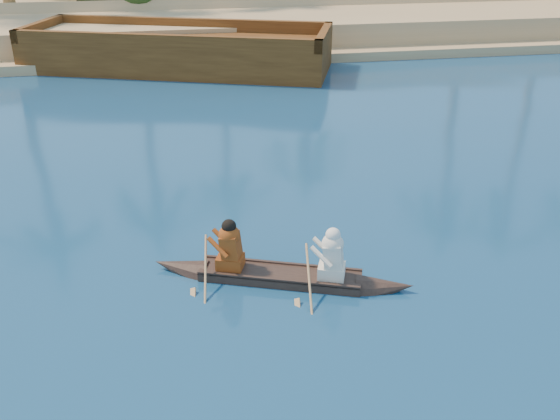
{
  "coord_description": "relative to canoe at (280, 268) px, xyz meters",
  "views": [
    {
      "loc": [
        6.41,
        -1.95,
        5.65
      ],
      "look_at": [
        8.19,
        7.8,
        0.78
      ],
      "focal_mm": 40.0,
      "sensor_mm": 36.0,
      "label": 1
    }
  ],
  "objects": [
    {
      "name": "shrub_cluster",
      "position": [
        -8.0,
        24.75,
        0.97
      ],
      "size": [
        100.0,
        6.0,
        2.4
      ],
      "primitive_type": null,
      "color": "black",
      "rests_on": "ground"
    },
    {
      "name": "barge_mid",
      "position": [
        -1.12,
        15.39,
        0.43
      ],
      "size": [
        11.9,
        7.35,
        1.88
      ],
      "rotation": [
        0.0,
        0.0,
        -0.34
      ],
      "color": "brown",
      "rests_on": "ground"
    },
    {
      "name": "canoe",
      "position": [
        0.0,
        0.0,
        0.0
      ],
      "size": [
        4.32,
        2.07,
        1.21
      ],
      "rotation": [
        0.0,
        0.0,
        -0.35
      ],
      "color": "#3B2820",
      "rests_on": "ground"
    }
  ]
}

